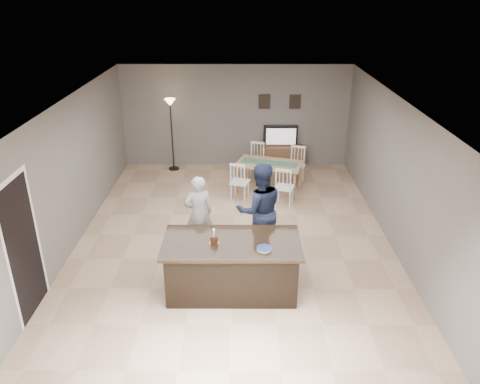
{
  "coord_description": "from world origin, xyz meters",
  "views": [
    {
      "loc": [
        0.15,
        -8.11,
        4.55
      ],
      "look_at": [
        0.13,
        -0.3,
        1.07
      ],
      "focal_mm": 35.0,
      "sensor_mm": 36.0,
      "label": 1
    }
  ],
  "objects_px": {
    "tv_console": "(280,157)",
    "man": "(260,210)",
    "plate_stack": "(264,249)",
    "birthday_cake": "(214,240)",
    "dining_table": "(269,168)",
    "kitchen_island": "(232,266)",
    "television": "(281,136)",
    "woman": "(198,214)",
    "floor_lamp": "(171,115)"
  },
  "relations": [
    {
      "from": "television",
      "to": "birthday_cake",
      "type": "height_order",
      "value": "birthday_cake"
    },
    {
      "from": "birthday_cake",
      "to": "dining_table",
      "type": "relative_size",
      "value": 0.12
    },
    {
      "from": "tv_console",
      "to": "plate_stack",
      "type": "xyz_separation_m",
      "value": [
        -0.71,
        -5.82,
        0.62
      ]
    },
    {
      "from": "kitchen_island",
      "to": "television",
      "type": "height_order",
      "value": "television"
    },
    {
      "from": "tv_console",
      "to": "dining_table",
      "type": "relative_size",
      "value": 0.58
    },
    {
      "from": "woman",
      "to": "dining_table",
      "type": "distance_m",
      "value": 3.05
    },
    {
      "from": "television",
      "to": "man",
      "type": "xyz_separation_m",
      "value": [
        -0.72,
        -4.52,
        0.02
      ]
    },
    {
      "from": "floor_lamp",
      "to": "dining_table",
      "type": "bearing_deg",
      "value": -30.14
    },
    {
      "from": "tv_console",
      "to": "birthday_cake",
      "type": "relative_size",
      "value": 4.89
    },
    {
      "from": "kitchen_island",
      "to": "dining_table",
      "type": "xyz_separation_m",
      "value": [
        0.81,
        3.99,
        0.13
      ]
    },
    {
      "from": "woman",
      "to": "floor_lamp",
      "type": "relative_size",
      "value": 0.77
    },
    {
      "from": "man",
      "to": "television",
      "type": "bearing_deg",
      "value": -109.47
    },
    {
      "from": "plate_stack",
      "to": "birthday_cake",
      "type": "bearing_deg",
      "value": 165.06
    },
    {
      "from": "man",
      "to": "floor_lamp",
      "type": "bearing_deg",
      "value": -73.96
    },
    {
      "from": "kitchen_island",
      "to": "woman",
      "type": "xyz_separation_m",
      "value": [
        -0.63,
        1.3,
        0.27
      ]
    },
    {
      "from": "birthday_cake",
      "to": "floor_lamp",
      "type": "distance_m",
      "value": 5.66
    },
    {
      "from": "kitchen_island",
      "to": "birthday_cake",
      "type": "distance_m",
      "value": 0.57
    },
    {
      "from": "plate_stack",
      "to": "dining_table",
      "type": "relative_size",
      "value": 0.11
    },
    {
      "from": "man",
      "to": "plate_stack",
      "type": "relative_size",
      "value": 7.65
    },
    {
      "from": "television",
      "to": "woman",
      "type": "xyz_separation_m",
      "value": [
        -1.83,
        -4.34,
        -0.13
      ]
    },
    {
      "from": "dining_table",
      "to": "floor_lamp",
      "type": "relative_size",
      "value": 1.08
    },
    {
      "from": "tv_console",
      "to": "man",
      "type": "xyz_separation_m",
      "value": [
        -0.72,
        -4.45,
        0.59
      ]
    },
    {
      "from": "tv_console",
      "to": "dining_table",
      "type": "xyz_separation_m",
      "value": [
        -0.39,
        -1.58,
        0.29
      ]
    },
    {
      "from": "plate_stack",
      "to": "floor_lamp",
      "type": "bearing_deg",
      "value": 110.82
    },
    {
      "from": "woman",
      "to": "floor_lamp",
      "type": "bearing_deg",
      "value": -94.82
    },
    {
      "from": "kitchen_island",
      "to": "floor_lamp",
      "type": "xyz_separation_m",
      "value": [
        -1.66,
        5.43,
        1.02
      ]
    },
    {
      "from": "television",
      "to": "birthday_cake",
      "type": "relative_size",
      "value": 3.72
    },
    {
      "from": "kitchen_island",
      "to": "plate_stack",
      "type": "relative_size",
      "value": 9.28
    },
    {
      "from": "man",
      "to": "dining_table",
      "type": "bearing_deg",
      "value": -106.96
    },
    {
      "from": "woman",
      "to": "plate_stack",
      "type": "xyz_separation_m",
      "value": [
        1.13,
        -1.55,
        0.19
      ]
    },
    {
      "from": "woman",
      "to": "birthday_cake",
      "type": "relative_size",
      "value": 5.94
    },
    {
      "from": "birthday_cake",
      "to": "dining_table",
      "type": "bearing_deg",
      "value": 75.03
    },
    {
      "from": "woman",
      "to": "birthday_cake",
      "type": "xyz_separation_m",
      "value": [
        0.36,
        -1.34,
        0.23
      ]
    },
    {
      "from": "television",
      "to": "plate_stack",
      "type": "height_order",
      "value": "television"
    },
    {
      "from": "tv_console",
      "to": "floor_lamp",
      "type": "distance_m",
      "value": 3.1
    },
    {
      "from": "dining_table",
      "to": "television",
      "type": "bearing_deg",
      "value": 93.96
    },
    {
      "from": "kitchen_island",
      "to": "floor_lamp",
      "type": "distance_m",
      "value": 5.77
    },
    {
      "from": "plate_stack",
      "to": "tv_console",
      "type": "bearing_deg",
      "value": 83.08
    },
    {
      "from": "television",
      "to": "man",
      "type": "height_order",
      "value": "man"
    },
    {
      "from": "television",
      "to": "dining_table",
      "type": "distance_m",
      "value": 1.72
    },
    {
      "from": "tv_console",
      "to": "birthday_cake",
      "type": "xyz_separation_m",
      "value": [
        -1.47,
        -5.61,
        0.66
      ]
    },
    {
      "from": "dining_table",
      "to": "plate_stack",
      "type": "bearing_deg",
      "value": -76.92
    },
    {
      "from": "man",
      "to": "floor_lamp",
      "type": "distance_m",
      "value": 4.84
    },
    {
      "from": "television",
      "to": "birthday_cake",
      "type": "distance_m",
      "value": 5.87
    },
    {
      "from": "kitchen_island",
      "to": "television",
      "type": "bearing_deg",
      "value": 77.99
    },
    {
      "from": "birthday_cake",
      "to": "kitchen_island",
      "type": "bearing_deg",
      "value": 8.72
    },
    {
      "from": "plate_stack",
      "to": "dining_table",
      "type": "xyz_separation_m",
      "value": [
        0.31,
        4.24,
        -0.33
      ]
    },
    {
      "from": "kitchen_island",
      "to": "plate_stack",
      "type": "distance_m",
      "value": 0.72
    },
    {
      "from": "dining_table",
      "to": "man",
      "type": "bearing_deg",
      "value": -79.25
    },
    {
      "from": "television",
      "to": "dining_table",
      "type": "xyz_separation_m",
      "value": [
        -0.39,
        -1.65,
        -0.28
      ]
    }
  ]
}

